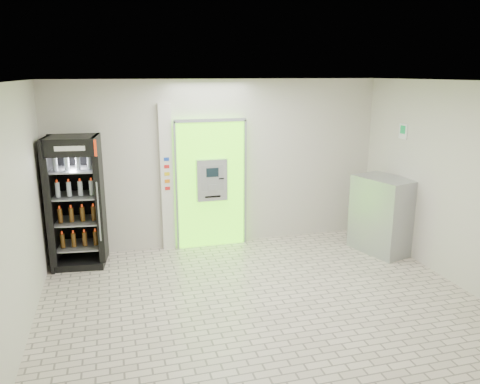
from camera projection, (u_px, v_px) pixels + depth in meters
name	position (u px, v px, depth m)	size (l,w,h in m)	color
ground	(262.00, 302.00, 6.50)	(6.00, 6.00, 0.00)	beige
room_shell	(264.00, 173.00, 6.04)	(6.00, 6.00, 6.00)	beige
atm_assembly	(211.00, 183.00, 8.41)	(1.30, 0.24, 2.33)	#60E815
pillar	(167.00, 178.00, 8.21)	(0.22, 0.11, 2.60)	silver
beverage_cooler	(77.00, 204.00, 7.61)	(0.88, 0.82, 2.14)	black
steel_cabinet	(383.00, 215.00, 8.24)	(0.94, 1.15, 1.34)	#9C9FA3
exit_sign	(403.00, 131.00, 8.05)	(0.02, 0.22, 0.26)	white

